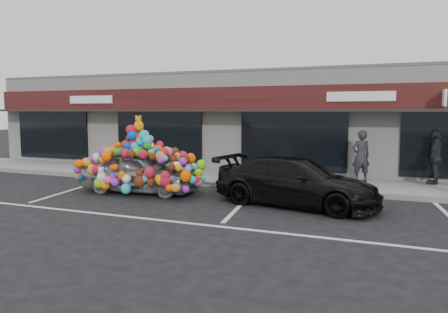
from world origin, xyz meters
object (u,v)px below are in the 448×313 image
at_px(black_sedan, 296,182).
at_px(pedestrian_a, 361,156).
at_px(pedestrian_c, 435,158).
at_px(toy_car, 140,168).

relative_size(black_sedan, pedestrian_a, 2.56).
height_order(pedestrian_a, pedestrian_c, pedestrian_c).
distance_m(black_sedan, pedestrian_a, 4.28).
bearing_deg(pedestrian_a, pedestrian_c, 160.30).
distance_m(black_sedan, pedestrian_c, 5.84).
relative_size(black_sedan, pedestrian_c, 2.55).
bearing_deg(black_sedan, pedestrian_a, -7.90).
relative_size(toy_car, black_sedan, 0.90).
relative_size(toy_car, pedestrian_c, 2.30).
bearing_deg(toy_car, pedestrian_c, -67.18).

